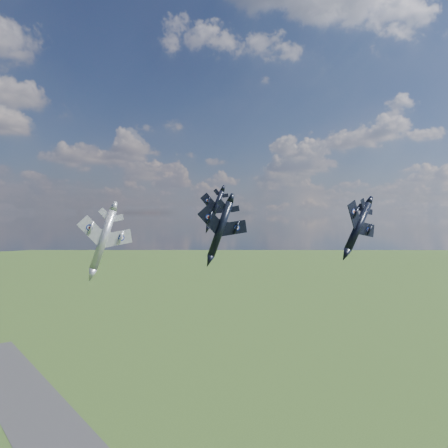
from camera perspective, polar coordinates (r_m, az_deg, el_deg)
jet_lead_navy at (r=83.55m, az=-0.47°, el=-0.62°), size 16.22×18.18×6.57m
jet_right_navy at (r=89.30m, az=17.12°, el=-0.31°), size 10.92×15.47×9.12m
jet_high_navy at (r=122.32m, az=-1.14°, el=2.05°), size 15.92×17.74×6.63m
jet_left_silver at (r=86.74m, az=-15.51°, el=-1.98°), size 14.19×17.66×6.89m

